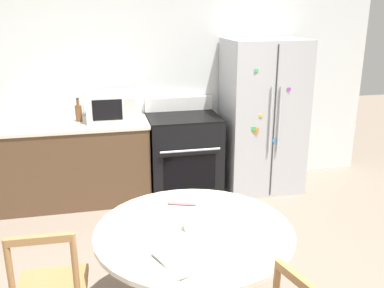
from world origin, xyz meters
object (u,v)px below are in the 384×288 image
object	(u,v)px
refrigerator	(262,116)
candle_glass	(192,225)
microwave	(111,106)
oven_range	(184,154)
counter_bottle	(78,113)

from	to	relation	value
refrigerator	candle_glass	world-z (taller)	refrigerator
microwave	refrigerator	bearing A→B (deg)	-3.15
oven_range	microwave	distance (m)	0.98
refrigerator	microwave	size ratio (longest dim) A/B	3.30
counter_bottle	candle_glass	bearing A→B (deg)	-72.38
microwave	candle_glass	xyz separation A→B (m)	(0.38, -2.28, -0.28)
microwave	candle_glass	distance (m)	2.33
microwave	counter_bottle	xyz separation A→B (m)	(-0.35, 0.03, -0.06)
microwave	counter_bottle	world-z (taller)	microwave
refrigerator	candle_glass	distance (m)	2.56
counter_bottle	candle_glass	world-z (taller)	counter_bottle
refrigerator	counter_bottle	xyz separation A→B (m)	(-2.06, 0.12, 0.12)
refrigerator	oven_range	world-z (taller)	refrigerator
counter_bottle	refrigerator	bearing A→B (deg)	-3.46
candle_glass	refrigerator	bearing A→B (deg)	58.75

